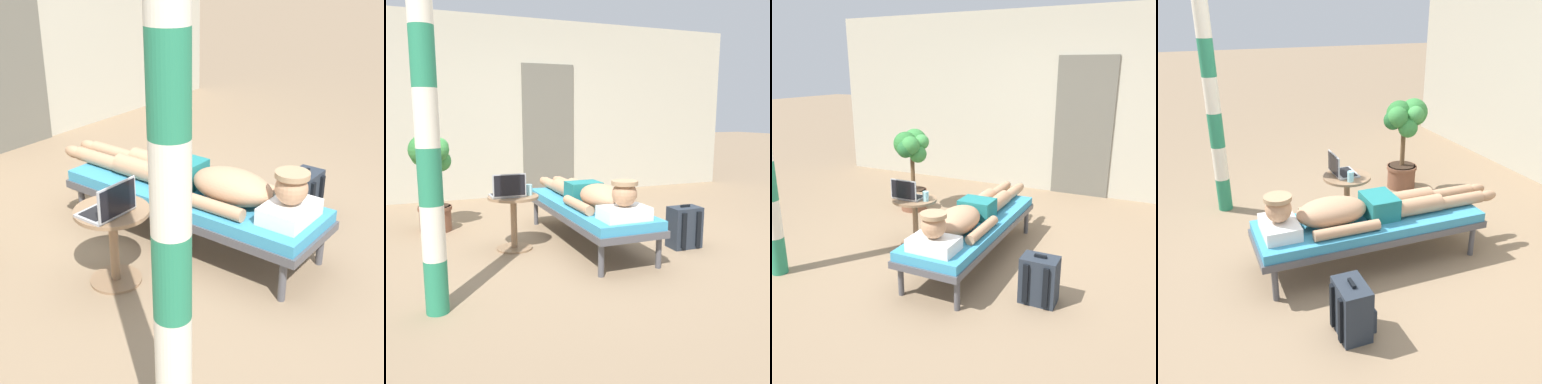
% 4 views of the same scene
% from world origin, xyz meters
% --- Properties ---
extents(ground_plane, '(40.00, 40.00, 0.00)m').
position_xyz_m(ground_plane, '(0.00, 0.00, 0.00)').
color(ground_plane, '#8C7256').
extents(lounge_chair, '(0.63, 1.99, 0.42)m').
position_xyz_m(lounge_chair, '(0.00, -0.00, 0.35)').
color(lounge_chair, '#4C4C51').
rests_on(lounge_chair, ground).
extents(person_reclining, '(0.53, 2.17, 0.33)m').
position_xyz_m(person_reclining, '(0.00, -0.11, 0.52)').
color(person_reclining, white).
rests_on(person_reclining, lounge_chair).
extents(side_table, '(0.48, 0.48, 0.52)m').
position_xyz_m(side_table, '(-0.73, 0.07, 0.36)').
color(side_table, '#8C6B4C').
rests_on(side_table, ground).
extents(laptop, '(0.31, 0.24, 0.23)m').
position_xyz_m(laptop, '(-0.79, 0.02, 0.58)').
color(laptop, '#A5A8AD').
rests_on(laptop, side_table).
extents(drink_glass, '(0.06, 0.06, 0.10)m').
position_xyz_m(drink_glass, '(-0.58, 0.05, 0.57)').
color(drink_glass, '#99D8E5').
rests_on(drink_glass, side_table).
extents(backpack, '(0.30, 0.26, 0.42)m').
position_xyz_m(backpack, '(0.82, -0.49, 0.20)').
color(backpack, '#262D38').
rests_on(backpack, ground).
extents(potted_plant, '(0.44, 0.57, 1.08)m').
position_xyz_m(potted_plant, '(-1.40, 1.07, 0.71)').
color(potted_plant, brown).
rests_on(potted_plant, ground).
extents(porch_post, '(0.15, 0.15, 2.53)m').
position_xyz_m(porch_post, '(-1.53, -1.07, 1.26)').
color(porch_post, '#267F59').
rests_on(porch_post, ground).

